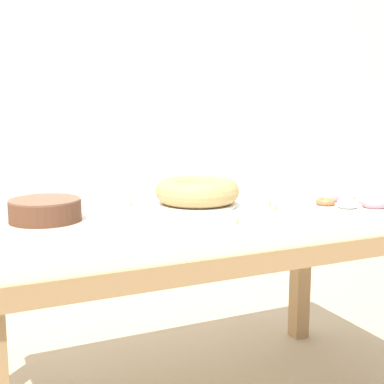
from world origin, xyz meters
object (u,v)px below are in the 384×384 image
at_px(tealight_near_front, 275,212).
at_px(tealight_right_edge, 12,210).
at_px(pastry_platter, 347,204).
at_px(tealight_near_cakes, 270,207).
at_px(plate_stack, 102,199).
at_px(tealight_centre, 237,226).
at_px(cake_golden_bundt, 197,193).
at_px(cake_chocolate_round, 45,213).

distance_m(tealight_near_front, tealight_right_edge, 0.85).
height_order(pastry_platter, tealight_near_front, pastry_platter).
bearing_deg(tealight_near_front, tealight_near_cakes, 70.96).
bearing_deg(tealight_near_front, plate_stack, 139.18).
height_order(pastry_platter, plate_stack, same).
xyz_separation_m(pastry_platter, tealight_near_cakes, (-0.26, 0.07, -0.00)).
xyz_separation_m(pastry_platter, plate_stack, (-0.74, 0.40, 0.01)).
relative_size(pastry_platter, tealight_near_front, 9.31).
relative_size(tealight_centre, tealight_near_front, 1.00).
bearing_deg(cake_golden_bundt, tealight_right_edge, 166.18).
bearing_deg(cake_chocolate_round, tealight_right_edge, 107.67).
height_order(cake_chocolate_round, cake_golden_bundt, cake_golden_bundt).
xyz_separation_m(cake_golden_bundt, tealight_near_front, (0.17, -0.23, -0.04)).
height_order(tealight_centre, tealight_near_front, same).
bearing_deg(cake_chocolate_round, cake_golden_bundt, 8.08).
bearing_deg(cake_golden_bundt, plate_stack, 150.77).
distance_m(pastry_platter, tealight_right_edge, 1.12).
height_order(cake_golden_bundt, pastry_platter, cake_golden_bundt).
distance_m(tealight_centre, tealight_near_front, 0.25).
height_order(tealight_near_cakes, tealight_near_front, same).
bearing_deg(tealight_centre, plate_stack, 115.32).
bearing_deg(tealight_near_front, cake_golden_bundt, 125.61).
height_order(cake_golden_bundt, tealight_right_edge, cake_golden_bundt).
distance_m(tealight_centre, tealight_near_cakes, 0.31).
bearing_deg(pastry_platter, plate_stack, 151.73).
distance_m(pastry_platter, tealight_near_front, 0.29).
height_order(tealight_near_front, tealight_right_edge, same).
bearing_deg(tealight_centre, cake_golden_bundt, 83.04).
bearing_deg(cake_chocolate_round, tealight_near_cakes, -7.09).
bearing_deg(cake_golden_bundt, tealight_near_cakes, -40.69).
bearing_deg(tealight_right_edge, tealight_near_front, -26.44).
xyz_separation_m(tealight_centre, tealight_near_cakes, (0.23, 0.20, 0.00)).
bearing_deg(tealight_right_edge, pastry_platter, -20.10).
xyz_separation_m(cake_golden_bundt, tealight_right_edge, (-0.60, 0.15, -0.04)).
relative_size(pastry_platter, tealight_near_cakes, 9.31).
height_order(cake_chocolate_round, tealight_near_cakes, cake_chocolate_round).
xyz_separation_m(cake_chocolate_round, pastry_platter, (0.98, -0.16, -0.02)).
relative_size(tealight_centre, tealight_right_edge, 1.00).
bearing_deg(cake_golden_bundt, tealight_centre, -96.96).
height_order(plate_stack, tealight_right_edge, plate_stack).
distance_m(cake_chocolate_round, tealight_near_front, 0.71).
xyz_separation_m(cake_chocolate_round, plate_stack, (0.23, 0.24, -0.02)).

